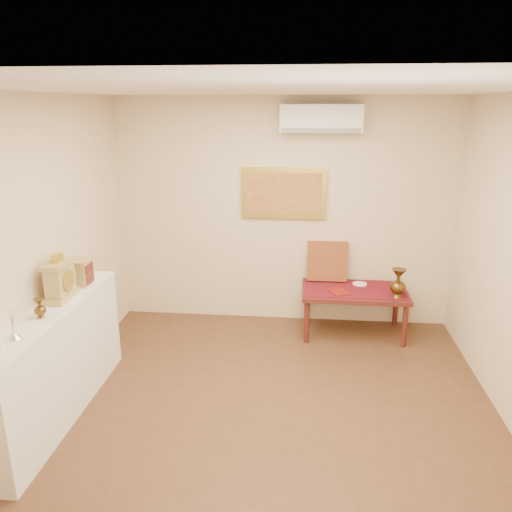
# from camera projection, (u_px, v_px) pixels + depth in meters

# --- Properties ---
(floor) EXTENTS (4.50, 4.50, 0.00)m
(floor) POSITION_uv_depth(u_px,v_px,m) (269.00, 426.00, 4.21)
(floor) COLOR brown
(floor) RESTS_ON ground
(ceiling) EXTENTS (4.50, 4.50, 0.00)m
(ceiling) POSITION_uv_depth(u_px,v_px,m) (271.00, 89.00, 3.42)
(ceiling) COLOR silver
(ceiling) RESTS_ON ground
(wall_back) EXTENTS (4.00, 0.02, 2.70)m
(wall_back) POSITION_uv_depth(u_px,v_px,m) (284.00, 213.00, 5.95)
(wall_back) COLOR beige
(wall_back) RESTS_ON ground
(wall_front) EXTENTS (4.00, 0.02, 2.70)m
(wall_front) POSITION_uv_depth(u_px,v_px,m) (221.00, 494.00, 1.67)
(wall_front) COLOR beige
(wall_front) RESTS_ON ground
(wall_left) EXTENTS (0.02, 4.50, 2.70)m
(wall_left) POSITION_uv_depth(u_px,v_px,m) (22.00, 267.00, 4.00)
(wall_left) COLOR beige
(wall_left) RESTS_ON ground
(candlestick) EXTENTS (0.10, 0.10, 0.21)m
(candlestick) POSITION_uv_depth(u_px,v_px,m) (12.00, 325.00, 3.57)
(candlestick) COLOR silver
(candlestick) RESTS_ON display_ledge
(brass_urn_small) EXTENTS (0.09, 0.09, 0.21)m
(brass_urn_small) POSITION_uv_depth(u_px,v_px,m) (39.00, 305.00, 3.93)
(brass_urn_small) COLOR brown
(brass_urn_small) RESTS_ON display_ledge
(table_cloth) EXTENTS (1.14, 0.59, 0.01)m
(table_cloth) POSITION_uv_depth(u_px,v_px,m) (354.00, 289.00, 5.75)
(table_cloth) COLOR maroon
(table_cloth) RESTS_ON low_table
(brass_urn_tall) EXTENTS (0.18, 0.18, 0.40)m
(brass_urn_tall) POSITION_uv_depth(u_px,v_px,m) (398.00, 280.00, 5.46)
(brass_urn_tall) COLOR brown
(brass_urn_tall) RESTS_ON table_cloth
(plate) EXTENTS (0.17, 0.17, 0.01)m
(plate) POSITION_uv_depth(u_px,v_px,m) (360.00, 284.00, 5.90)
(plate) COLOR white
(plate) RESTS_ON table_cloth
(menu) EXTENTS (0.27, 0.30, 0.01)m
(menu) POSITION_uv_depth(u_px,v_px,m) (339.00, 291.00, 5.66)
(menu) COLOR maroon
(menu) RESTS_ON table_cloth
(cushion) EXTENTS (0.48, 0.20, 0.49)m
(cushion) POSITION_uv_depth(u_px,v_px,m) (327.00, 261.00, 5.98)
(cushion) COLOR maroon
(cushion) RESTS_ON table_cloth
(display_ledge) EXTENTS (0.37, 2.02, 0.98)m
(display_ledge) POSITION_uv_depth(u_px,v_px,m) (55.00, 363.00, 4.24)
(display_ledge) COLOR white
(display_ledge) RESTS_ON floor
(mantel_clock) EXTENTS (0.17, 0.36, 0.41)m
(mantel_clock) POSITION_uv_depth(u_px,v_px,m) (60.00, 280.00, 4.28)
(mantel_clock) COLOR tan
(mantel_clock) RESTS_ON display_ledge
(wooden_chest) EXTENTS (0.16, 0.21, 0.24)m
(wooden_chest) POSITION_uv_depth(u_px,v_px,m) (82.00, 272.00, 4.64)
(wooden_chest) COLOR tan
(wooden_chest) RESTS_ON display_ledge
(low_table) EXTENTS (1.20, 0.70, 0.55)m
(low_table) POSITION_uv_depth(u_px,v_px,m) (354.00, 295.00, 5.77)
(low_table) COLOR #541D19
(low_table) RESTS_ON floor
(painting) EXTENTS (1.00, 0.06, 0.60)m
(painting) POSITION_uv_depth(u_px,v_px,m) (284.00, 193.00, 5.86)
(painting) COLOR gold
(painting) RESTS_ON wall_back
(ac_unit) EXTENTS (0.90, 0.25, 0.30)m
(ac_unit) POSITION_uv_depth(u_px,v_px,m) (321.00, 119.00, 5.47)
(ac_unit) COLOR white
(ac_unit) RESTS_ON wall_back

